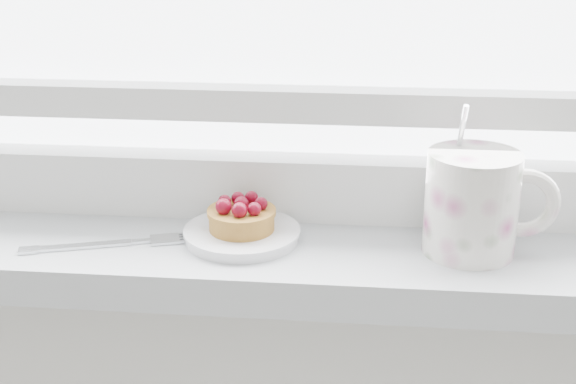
# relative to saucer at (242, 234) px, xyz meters

# --- Properties ---
(saucer) EXTENTS (0.12, 0.12, 0.01)m
(saucer) POSITION_rel_saucer_xyz_m (0.00, 0.00, 0.00)
(saucer) COLOR white
(saucer) RESTS_ON windowsill
(raspberry_tart) EXTENTS (0.07, 0.07, 0.04)m
(raspberry_tart) POSITION_rel_saucer_xyz_m (-0.00, -0.00, 0.02)
(raspberry_tart) COLOR #8D5A1E
(raspberry_tart) RESTS_ON saucer
(floral_mug) EXTENTS (0.13, 0.09, 0.15)m
(floral_mug) POSITION_rel_saucer_xyz_m (0.24, -0.01, 0.05)
(floral_mug) COLOR silver
(floral_mug) RESTS_ON windowsill
(fork) EXTENTS (0.19, 0.08, 0.00)m
(fork) POSITION_rel_saucer_xyz_m (-0.13, -0.03, -0.00)
(fork) COLOR silver
(fork) RESTS_ON windowsill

